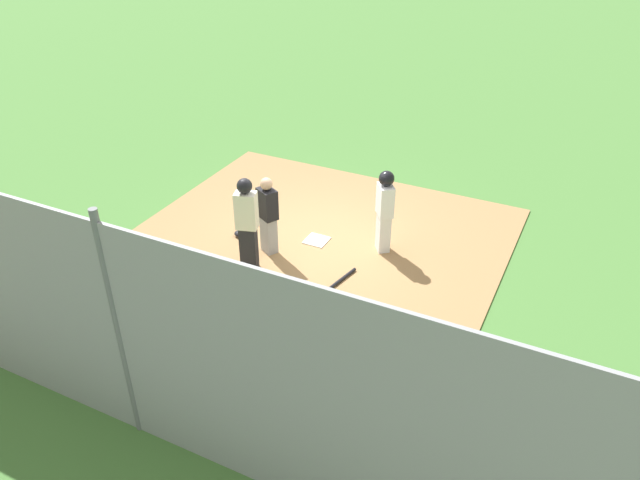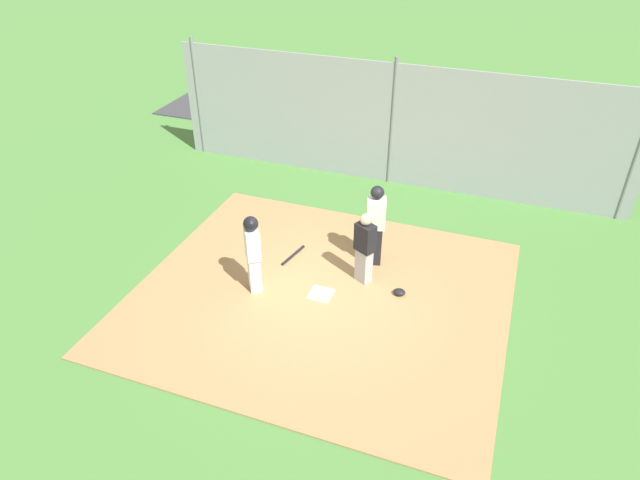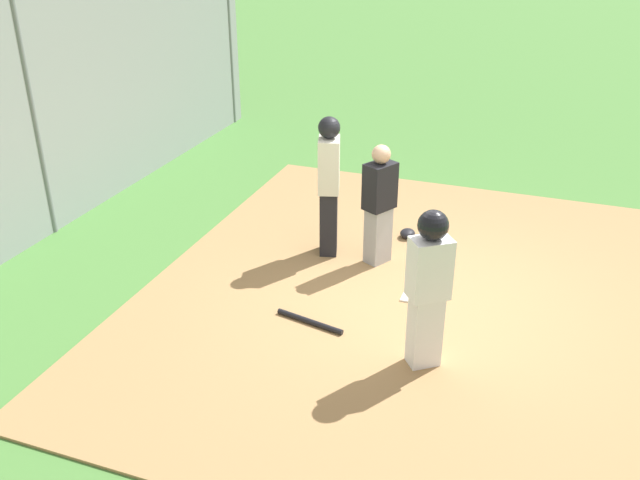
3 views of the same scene
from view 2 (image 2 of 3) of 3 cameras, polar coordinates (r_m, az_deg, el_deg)
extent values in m
plane|color=#477A38|center=(11.23, 0.08, -5.64)|extent=(140.00, 140.00, 0.00)
cube|color=#9E774C|center=(11.22, 0.08, -5.58)|extent=(7.20, 6.40, 0.03)
cube|color=white|center=(11.21, 0.08, -5.48)|extent=(0.44, 0.44, 0.02)
cube|color=#9E9EA3|center=(11.40, 4.45, -2.57)|extent=(0.37, 0.34, 0.74)
cube|color=black|center=(11.02, 4.60, 0.25)|extent=(0.46, 0.41, 0.59)
sphere|color=tan|center=(10.81, 4.69, 2.08)|extent=(0.23, 0.23, 0.23)
cube|color=black|center=(11.89, 5.50, -0.56)|extent=(0.35, 0.30, 0.87)
cube|color=beige|center=(11.48, 5.71, 2.69)|extent=(0.44, 0.36, 0.69)
sphere|color=black|center=(11.25, 5.84, 4.81)|extent=(0.27, 0.27, 0.27)
cube|color=silver|center=(11.20, -6.65, -3.35)|extent=(0.36, 0.37, 0.77)
cube|color=white|center=(10.80, -6.88, -0.39)|extent=(0.43, 0.46, 0.61)
sphere|color=tan|center=(10.57, -7.03, 1.54)|extent=(0.24, 0.24, 0.24)
sphere|color=black|center=(10.56, -7.04, 1.64)|extent=(0.29, 0.29, 0.29)
cylinder|color=black|center=(12.27, -2.73, -1.54)|extent=(0.23, 0.82, 0.06)
ellipsoid|color=black|center=(11.28, 8.05, -5.25)|extent=(0.24, 0.20, 0.12)
cube|color=#93999E|center=(14.89, 7.30, 11.44)|extent=(12.00, 0.05, 3.20)
cylinder|color=slate|center=(14.79, 29.40, 7.52)|extent=(0.10, 0.10, 3.35)
cylinder|color=slate|center=(14.86, 7.32, 11.71)|extent=(0.10, 0.10, 3.35)
cylinder|color=slate|center=(16.96, -12.25, 13.97)|extent=(0.10, 0.10, 3.35)
cube|color=#38383D|center=(19.77, 10.38, 11.79)|extent=(18.00, 5.20, 0.04)
cube|color=maroon|center=(19.45, 27.56, 9.52)|extent=(4.37, 2.19, 0.64)
cube|color=maroon|center=(19.25, 27.58, 11.26)|extent=(2.48, 1.83, 0.56)
cylinder|color=black|center=(20.29, 23.84, 11.04)|extent=(0.62, 0.25, 0.60)
cylinder|color=black|center=(18.69, 23.22, 9.42)|extent=(0.62, 0.25, 0.60)
cube|color=#235B38|center=(19.51, 11.35, 12.72)|extent=(4.31, 2.00, 0.64)
cube|color=#1E4E2F|center=(19.32, 11.10, 14.44)|extent=(2.42, 1.73, 0.56)
cylinder|color=black|center=(20.29, 15.51, 12.67)|extent=(0.61, 0.22, 0.60)
cylinder|color=black|center=(18.70, 15.23, 10.97)|extent=(0.61, 0.22, 0.60)
cylinder|color=black|center=(20.48, 7.72, 13.74)|extent=(0.61, 0.22, 0.60)
cylinder|color=black|center=(18.90, 6.83, 12.13)|extent=(0.61, 0.22, 0.60)
camera|label=1|loc=(19.25, -4.03, 31.42)|focal=34.68mm
camera|label=3|loc=(12.52, -35.18, 14.42)|focal=38.75mm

